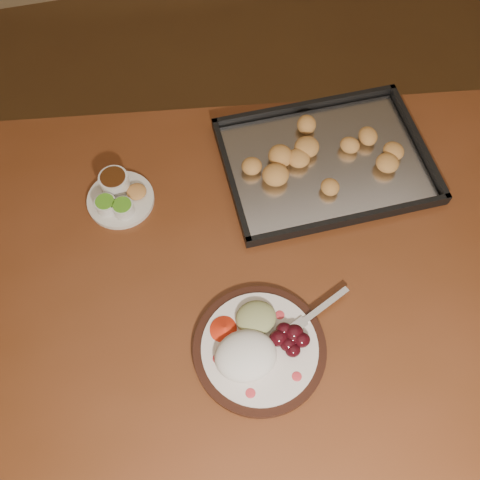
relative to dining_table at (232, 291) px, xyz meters
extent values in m
plane|color=brown|center=(0.30, -0.04, -0.65)|extent=(4.00, 4.00, 0.00)
cube|color=brown|center=(0.00, 0.00, 0.08)|extent=(1.62, 1.11, 0.04)
cylinder|color=#523018|center=(0.73, 0.27, -0.30)|extent=(0.07, 0.07, 0.71)
cylinder|color=black|center=(0.02, -0.17, 0.10)|extent=(0.25, 0.25, 0.02)
cylinder|color=silver|center=(0.02, -0.17, 0.11)|extent=(0.22, 0.22, 0.01)
ellipsoid|color=#D5333C|center=(-0.02, -0.25, 0.12)|extent=(0.02, 0.02, 0.00)
ellipsoid|color=#D5333C|center=(0.07, -0.24, 0.12)|extent=(0.02, 0.02, 0.00)
ellipsoid|color=#D5333C|center=(0.07, -0.12, 0.12)|extent=(0.02, 0.02, 0.00)
ellipsoid|color=#D5333C|center=(-0.07, -0.17, 0.12)|extent=(0.02, 0.02, 0.00)
ellipsoid|color=white|center=(-0.01, -0.18, 0.13)|extent=(0.14, 0.13, 0.05)
ellipsoid|color=#4B0A14|center=(0.07, -0.18, 0.13)|extent=(0.03, 0.03, 0.02)
ellipsoid|color=#4B0A14|center=(0.08, -0.16, 0.13)|extent=(0.03, 0.03, 0.02)
ellipsoid|color=#4B0A14|center=(0.07, -0.15, 0.13)|extent=(0.03, 0.03, 0.02)
ellipsoid|color=#4B0A14|center=(0.09, -0.18, 0.13)|extent=(0.03, 0.03, 0.02)
ellipsoid|color=#4B0A14|center=(0.05, -0.17, 0.13)|extent=(0.03, 0.03, 0.02)
ellipsoid|color=#4B0A14|center=(0.08, -0.17, 0.13)|extent=(0.03, 0.03, 0.02)
ellipsoid|color=#4B0A14|center=(0.07, -0.19, 0.13)|extent=(0.03, 0.03, 0.02)
ellipsoid|color=tan|center=(0.02, -0.11, 0.12)|extent=(0.10, 0.09, 0.03)
cone|color=red|center=(-0.04, -0.12, 0.12)|extent=(0.08, 0.08, 0.02)
cube|color=white|center=(0.16, -0.12, 0.12)|extent=(0.12, 0.06, 0.00)
cube|color=white|center=(0.10, -0.15, 0.12)|extent=(0.04, 0.03, 0.00)
cylinder|color=white|center=(0.08, -0.16, 0.12)|extent=(0.03, 0.01, 0.00)
cylinder|color=white|center=(0.08, -0.16, 0.12)|extent=(0.03, 0.01, 0.00)
cylinder|color=white|center=(0.08, -0.15, 0.12)|extent=(0.03, 0.01, 0.00)
cylinder|color=white|center=(0.08, -0.15, 0.12)|extent=(0.03, 0.01, 0.00)
cylinder|color=silver|center=(-0.20, 0.23, 0.10)|extent=(0.15, 0.15, 0.01)
cylinder|color=silver|center=(-0.23, 0.21, 0.12)|extent=(0.05, 0.05, 0.03)
cylinder|color=#4D981E|center=(-0.23, 0.21, 0.14)|extent=(0.04, 0.04, 0.00)
cylinder|color=silver|center=(-0.19, 0.19, 0.12)|extent=(0.05, 0.05, 0.03)
cylinder|color=#4D981E|center=(-0.19, 0.19, 0.14)|extent=(0.04, 0.04, 0.00)
cylinder|color=silver|center=(-0.20, 0.26, 0.13)|extent=(0.06, 0.06, 0.04)
cylinder|color=#3D1E0B|center=(-0.20, 0.26, 0.14)|extent=(0.06, 0.06, 0.00)
ellipsoid|color=#BF8243|center=(-0.16, 0.23, 0.12)|extent=(0.04, 0.04, 0.02)
cube|color=black|center=(0.27, 0.22, 0.10)|extent=(0.46, 0.34, 0.01)
cube|color=black|center=(0.27, 0.38, 0.12)|extent=(0.46, 0.02, 0.02)
cube|color=black|center=(0.27, 0.05, 0.12)|extent=(0.46, 0.02, 0.02)
cube|color=black|center=(0.50, 0.22, 0.12)|extent=(0.01, 0.34, 0.02)
cube|color=black|center=(0.05, 0.22, 0.12)|extent=(0.01, 0.34, 0.02)
cube|color=silver|center=(0.27, 0.22, 0.11)|extent=(0.43, 0.31, 0.00)
ellipsoid|color=#D4824A|center=(0.33, 0.22, 0.13)|extent=(0.05, 0.05, 0.04)
ellipsoid|color=#D4824A|center=(0.37, 0.26, 0.13)|extent=(0.07, 0.07, 0.04)
ellipsoid|color=#D4824A|center=(0.30, 0.31, 0.13)|extent=(0.07, 0.07, 0.04)
ellipsoid|color=#D4824A|center=(0.25, 0.27, 0.13)|extent=(0.06, 0.06, 0.04)
ellipsoid|color=#D4824A|center=(0.21, 0.28, 0.13)|extent=(0.07, 0.07, 0.04)
ellipsoid|color=#D4824A|center=(0.22, 0.23, 0.13)|extent=(0.06, 0.06, 0.04)
ellipsoid|color=#D4824A|center=(0.16, 0.20, 0.13)|extent=(0.06, 0.06, 0.04)
ellipsoid|color=#D4824A|center=(0.22, 0.14, 0.13)|extent=(0.07, 0.07, 0.04)
ellipsoid|color=#D4824A|center=(0.25, 0.16, 0.13)|extent=(0.06, 0.06, 0.04)
ellipsoid|color=#D4824A|center=(0.31, 0.14, 0.13)|extent=(0.07, 0.07, 0.04)
ellipsoid|color=#D4824A|center=(0.32, 0.20, 0.13)|extent=(0.07, 0.07, 0.04)
camera|label=1|loc=(-0.09, -0.45, 1.10)|focal=40.00mm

